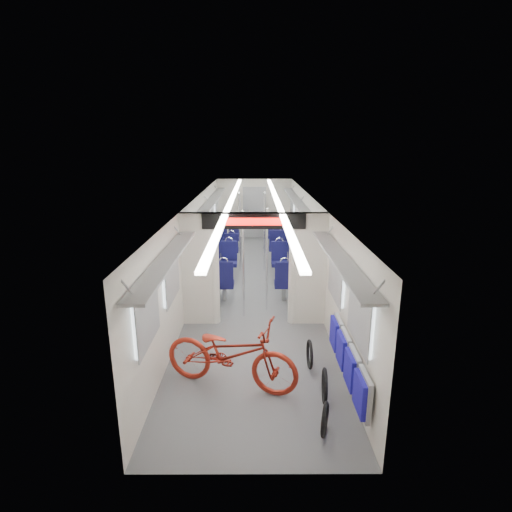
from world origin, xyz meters
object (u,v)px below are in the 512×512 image
at_px(bike_hoop_a, 325,421).
at_px(bike_hoop_c, 310,356).
at_px(seat_bay_near_right, 291,268).
at_px(stanchion_far_right, 264,232).
at_px(bicycle, 231,354).
at_px(flip_bench, 347,360).
at_px(stanchion_far_left, 240,232).
at_px(stanchion_near_left, 243,265).
at_px(stanchion_near_right, 267,261).
at_px(bike_hoop_b, 324,387).
at_px(seat_bay_far_left, 226,240).
at_px(seat_bay_near_left, 217,268).
at_px(seat_bay_far_right, 282,237).

bearing_deg(bike_hoop_a, bike_hoop_c, 89.39).
bearing_deg(seat_bay_near_right, stanchion_far_right, 113.24).
relative_size(bicycle, flip_bench, 0.98).
bearing_deg(stanchion_far_left, stanchion_near_left, -86.61).
bearing_deg(stanchion_near_right, flip_bench, -71.17).
bearing_deg(bicycle, flip_bench, -79.57).
bearing_deg(stanchion_near_left, bike_hoop_b, -67.63).
height_order(flip_bench, stanchion_far_right, stanchion_far_right).
height_order(bike_hoop_b, stanchion_far_left, stanchion_far_left).
xyz_separation_m(bicycle, seat_bay_far_left, (-0.59, 7.47, -0.02)).
xyz_separation_m(bike_hoop_c, stanchion_near_right, (-0.64, 2.40, 0.93)).
bearing_deg(stanchion_near_left, seat_bay_far_left, 98.34).
xyz_separation_m(bike_hoop_a, bike_hoop_c, (0.02, 1.59, 0.02)).
bearing_deg(stanchion_near_right, seat_bay_near_right, 65.24).
bearing_deg(stanchion_far_right, seat_bay_near_left, -129.33).
relative_size(bicycle, bike_hoop_b, 4.09).
bearing_deg(flip_bench, stanchion_near_left, 119.06).
height_order(bike_hoop_a, seat_bay_far_right, seat_bay_far_right).
relative_size(seat_bay_far_left, stanchion_far_right, 0.85).
xyz_separation_m(bike_hoop_a, bike_hoop_b, (0.11, 0.68, 0.03)).
relative_size(seat_bay_near_right, stanchion_far_right, 0.91).
distance_m(bike_hoop_b, seat_bay_near_right, 4.75).
relative_size(bicycle, bike_hoop_a, 4.67).
relative_size(flip_bench, bike_hoop_a, 4.77).
distance_m(bike_hoop_a, stanchion_near_left, 3.96).
relative_size(bike_hoop_b, seat_bay_near_right, 0.25).
distance_m(bike_hoop_a, bike_hoop_c, 1.59).
bearing_deg(seat_bay_near_right, stanchion_far_left, 132.35).
height_order(bike_hoop_b, stanchion_far_right, stanchion_far_right).
distance_m(flip_bench, seat_bay_far_left, 8.04).
bearing_deg(stanchion_near_left, seat_bay_far_right, 77.35).
bearing_deg(bike_hoop_c, bike_hoop_a, -90.61).
height_order(bicycle, bike_hoop_a, bicycle).
distance_m(bicycle, seat_bay_far_right, 7.86).
bearing_deg(flip_bench, bike_hoop_b, -154.90).
height_order(bike_hoop_a, stanchion_far_left, stanchion_far_left).
xyz_separation_m(bicycle, stanchion_far_left, (-0.07, 5.82, 0.60)).
bearing_deg(bicycle, stanchion_far_left, 18.90).
height_order(bicycle, stanchion_near_right, stanchion_near_right).
bearing_deg(bike_hoop_c, flip_bench, -59.82).
bearing_deg(bike_hoop_a, stanchion_near_left, 107.00).
distance_m(seat_bay_far_right, stanchion_far_left, 2.43).
relative_size(bike_hoop_b, stanchion_far_right, 0.22).
distance_m(seat_bay_near_left, stanchion_near_left, 1.98).
height_order(flip_bench, seat_bay_near_left, seat_bay_near_left).
height_order(bike_hoop_b, stanchion_near_left, stanchion_near_left).
relative_size(flip_bench, stanchion_near_right, 0.93).
bearing_deg(stanchion_far_left, seat_bay_near_right, -47.65).
bearing_deg(bicycle, seat_bay_far_left, 22.75).
height_order(seat_bay_near_left, stanchion_near_left, stanchion_near_left).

